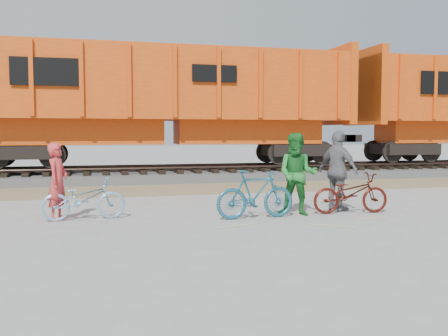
{
  "coord_description": "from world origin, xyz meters",
  "views": [
    {
      "loc": [
        -3.49,
        -9.76,
        1.75
      ],
      "look_at": [
        -0.64,
        1.5,
        0.94
      ],
      "focal_mm": 40.0,
      "sensor_mm": 36.0,
      "label": 1
    }
  ],
  "objects_px": {
    "bicycle_blue": "(84,199)",
    "bicycle_maroon": "(351,193)",
    "hopper_car_center": "(169,100)",
    "person_man": "(297,174)",
    "bicycle_teal": "(255,194)",
    "person_woman": "(338,171)",
    "person_solo": "(58,182)"
  },
  "relations": [
    {
      "from": "person_solo",
      "to": "person_man",
      "type": "distance_m",
      "value": 4.95
    },
    {
      "from": "bicycle_maroon",
      "to": "person_solo",
      "type": "height_order",
      "value": "person_solo"
    },
    {
      "from": "bicycle_teal",
      "to": "person_man",
      "type": "distance_m",
      "value": 1.09
    },
    {
      "from": "hopper_car_center",
      "to": "person_solo",
      "type": "relative_size",
      "value": 8.98
    },
    {
      "from": "bicycle_teal",
      "to": "hopper_car_center",
      "type": "bearing_deg",
      "value": 0.05
    },
    {
      "from": "person_solo",
      "to": "bicycle_teal",
      "type": "bearing_deg",
      "value": -81.73
    },
    {
      "from": "bicycle_blue",
      "to": "person_man",
      "type": "xyz_separation_m",
      "value": [
        4.41,
        -0.51,
        0.45
      ]
    },
    {
      "from": "bicycle_teal",
      "to": "person_woman",
      "type": "height_order",
      "value": "person_woman"
    },
    {
      "from": "bicycle_maroon",
      "to": "person_woman",
      "type": "xyz_separation_m",
      "value": [
        -0.1,
        0.4,
        0.46
      ]
    },
    {
      "from": "bicycle_blue",
      "to": "person_solo",
      "type": "height_order",
      "value": "person_solo"
    },
    {
      "from": "bicycle_blue",
      "to": "bicycle_maroon",
      "type": "xyz_separation_m",
      "value": [
        5.63,
        -0.58,
        0.01
      ]
    },
    {
      "from": "bicycle_blue",
      "to": "bicycle_teal",
      "type": "height_order",
      "value": "bicycle_teal"
    },
    {
      "from": "hopper_car_center",
      "to": "bicycle_maroon",
      "type": "height_order",
      "value": "hopper_car_center"
    },
    {
      "from": "hopper_car_center",
      "to": "person_solo",
      "type": "distance_m",
      "value": 9.22
    },
    {
      "from": "person_solo",
      "to": "bicycle_maroon",
      "type": "bearing_deg",
      "value": -76.34
    },
    {
      "from": "bicycle_maroon",
      "to": "person_solo",
      "type": "distance_m",
      "value": 6.18
    },
    {
      "from": "person_solo",
      "to": "person_woman",
      "type": "distance_m",
      "value": 6.04
    },
    {
      "from": "bicycle_teal",
      "to": "person_woman",
      "type": "xyz_separation_m",
      "value": [
        2.12,
        0.53,
        0.41
      ]
    },
    {
      "from": "person_solo",
      "to": "person_woman",
      "type": "xyz_separation_m",
      "value": [
        6.03,
        -0.28,
        0.13
      ]
    },
    {
      "from": "bicycle_maroon",
      "to": "person_woman",
      "type": "relative_size",
      "value": 0.93
    },
    {
      "from": "hopper_car_center",
      "to": "person_woman",
      "type": "distance_m",
      "value": 9.19
    },
    {
      "from": "bicycle_maroon",
      "to": "person_woman",
      "type": "height_order",
      "value": "person_woman"
    },
    {
      "from": "hopper_car_center",
      "to": "bicycle_maroon",
      "type": "xyz_separation_m",
      "value": [
        2.73,
        -8.95,
        -2.56
      ]
    },
    {
      "from": "person_man",
      "to": "person_woman",
      "type": "relative_size",
      "value": 0.97
    },
    {
      "from": "hopper_car_center",
      "to": "bicycle_maroon",
      "type": "bearing_deg",
      "value": -73.03
    },
    {
      "from": "hopper_car_center",
      "to": "bicycle_teal",
      "type": "bearing_deg",
      "value": -86.79
    },
    {
      "from": "bicycle_teal",
      "to": "person_man",
      "type": "height_order",
      "value": "person_man"
    },
    {
      "from": "bicycle_blue",
      "to": "person_man",
      "type": "distance_m",
      "value": 4.46
    },
    {
      "from": "hopper_car_center",
      "to": "bicycle_blue",
      "type": "bearing_deg",
      "value": -109.09
    },
    {
      "from": "person_man",
      "to": "bicycle_teal",
      "type": "bearing_deg",
      "value": -137.75
    },
    {
      "from": "hopper_car_center",
      "to": "bicycle_blue",
      "type": "height_order",
      "value": "hopper_car_center"
    },
    {
      "from": "bicycle_teal",
      "to": "person_man",
      "type": "bearing_deg",
      "value": -81.84
    }
  ]
}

